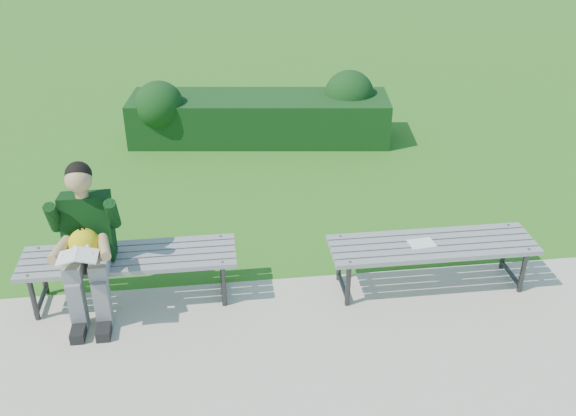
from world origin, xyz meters
The scene contains 6 objects.
ground centered at (0.00, 0.00, 0.00)m, with size 80.00×80.00×0.00m.
hedge centered at (0.09, 3.38, 0.37)m, with size 3.54×1.29×0.91m.
bench_left centered at (-1.33, -0.13, 0.42)m, with size 1.80×0.50×0.46m.
bench_right centered at (1.28, -0.26, 0.42)m, with size 1.80×0.50×0.46m.
seated_boy centered at (-1.63, -0.23, 0.71)m, with size 0.56×0.76×1.31m.
paper_sheet centered at (1.18, -0.26, 0.47)m, with size 0.23×0.18×0.01m.
Camera 1 is at (-0.56, -4.81, 3.42)m, focal length 40.00 mm.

